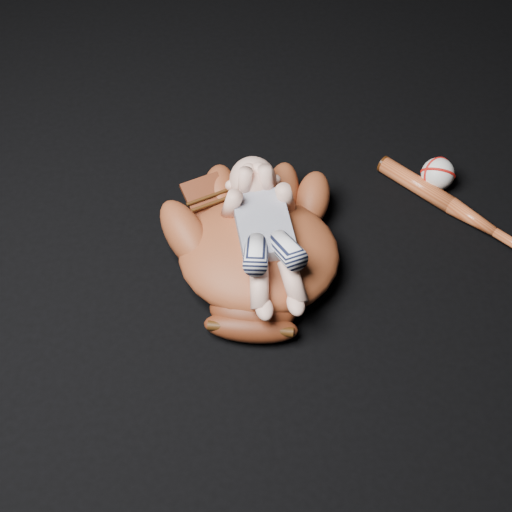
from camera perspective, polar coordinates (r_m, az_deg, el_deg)
name	(u,v)px	position (r m, az deg, el deg)	size (l,w,h in m)	color
baseball_glove	(259,249)	(1.34, 0.23, 0.60)	(0.38, 0.43, 0.14)	maroon
newborn_baby	(266,234)	(1.30, 0.83, 1.80)	(0.16, 0.35, 0.14)	#DBA48D
baseball_bat	(460,211)	(1.53, 16.00, 3.50)	(0.04, 0.39, 0.04)	#B54A23
baseball	(438,174)	(1.56, 14.34, 6.37)	(0.07, 0.07, 0.07)	white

